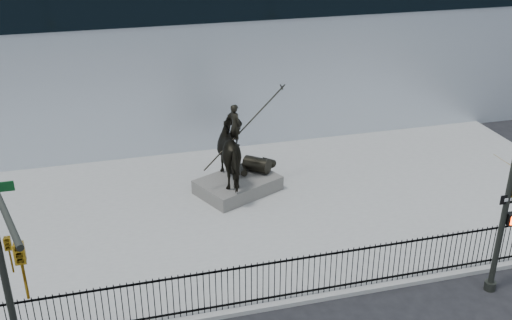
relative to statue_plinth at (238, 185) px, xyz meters
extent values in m
cube|color=gray|center=(-0.75, -1.49, -0.37)|extent=(30.00, 12.00, 0.15)
cube|color=silver|center=(-0.75, 11.51, 4.06)|extent=(44.00, 14.00, 9.00)
cube|color=black|center=(-0.75, -7.24, -0.14)|extent=(22.00, 0.05, 0.05)
cube|color=black|center=(-0.75, -7.24, 1.11)|extent=(22.00, 0.05, 0.05)
cube|color=black|center=(-0.75, -7.24, 0.46)|extent=(22.00, 0.03, 1.50)
cube|color=#54524D|center=(0.00, 0.00, 0.00)|extent=(3.76, 3.28, 0.59)
imported|color=black|center=(0.00, 0.00, 1.55)|extent=(2.98, 3.15, 2.50)
imported|color=black|center=(-0.09, -0.04, 2.69)|extent=(0.63, 0.73, 1.69)
cylinder|color=black|center=(0.31, 0.15, 2.43)|extent=(3.68, 1.75, 2.55)
cylinder|color=#252822|center=(-7.75, -8.29, 3.06)|extent=(0.18, 0.18, 7.00)
imported|color=#B48114|center=(-6.55, -12.54, 5.53)|extent=(0.18, 0.22, 1.10)
imported|color=#B48114|center=(-7.53, -8.29, 3.26)|extent=(0.16, 0.20, 1.00)
cylinder|color=#252822|center=(6.25, -8.29, -0.29)|extent=(0.36, 0.36, 0.30)
cylinder|color=#252822|center=(6.25, -8.29, 3.06)|extent=(0.18, 0.18, 7.00)
cube|color=black|center=(6.53, -8.34, 2.16)|extent=(0.38, 0.22, 0.38)
camera|label=1|loc=(-4.96, -21.37, 11.33)|focal=42.00mm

